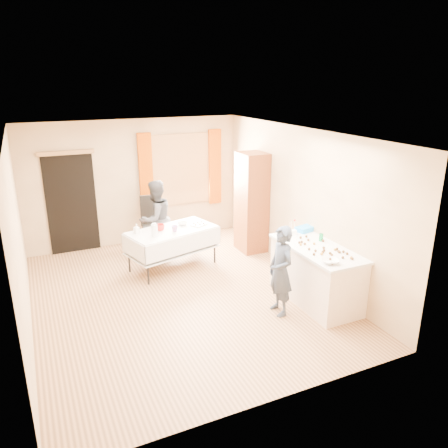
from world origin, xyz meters
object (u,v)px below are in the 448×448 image
girl (281,271)px  woman (156,219)px  party_table (172,245)px  cabinet (252,203)px  counter (316,274)px  chair (154,233)px

girl → woman: size_ratio=0.90×
party_table → girl: (0.93, -2.26, 0.24)m
cabinet → counter: cabinet is taller
counter → woman: woman is taller
party_table → chair: (-0.04, 1.13, -0.12)m
party_table → cabinet: bearing=-8.9°
cabinet → woman: cabinet is taller
chair → woman: bearing=-89.6°
cabinet → chair: 2.13m
counter → woman: (-1.75, 2.83, 0.31)m
counter → party_table: bearing=127.4°
cabinet → chair: size_ratio=1.85×
cabinet → girl: cabinet is taller
counter → girl: (-0.72, -0.10, 0.23)m
chair → girl: size_ratio=0.79×
party_table → chair: 1.14m
cabinet → girl: 2.60m
counter → woman: bearing=121.7°
chair → woman: size_ratio=0.71×
girl → woman: (-1.04, 2.93, 0.08)m
woman → girl: bearing=84.4°
counter → party_table: counter is taller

